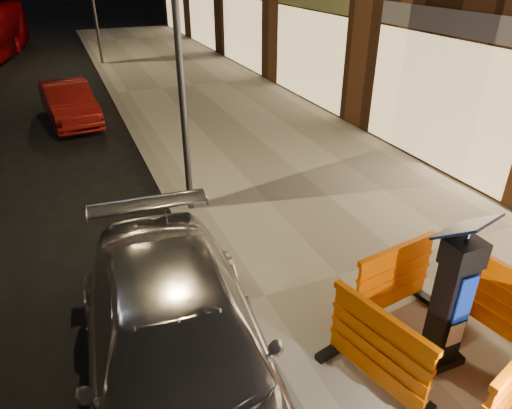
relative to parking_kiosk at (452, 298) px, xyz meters
name	(u,v)px	position (x,y,z in m)	size (l,w,h in m)	color
ground_plane	(232,313)	(-1.98, 1.90, -1.11)	(120.00, 120.00, 0.00)	black
sidewalk	(402,261)	(1.02, 1.90, -1.03)	(6.00, 60.00, 0.15)	#9A978C
kerb	(232,309)	(-1.98, 1.90, -1.03)	(0.30, 60.00, 0.15)	slate
parking_kiosk	(452,298)	(0.00, 0.00, 0.00)	(0.61, 0.61, 1.92)	black
barrier_back	(393,279)	(0.00, 0.95, -0.42)	(1.37, 0.56, 1.07)	#FF6900
barrier_kerbside	(377,350)	(-0.95, 0.00, -0.42)	(1.37, 0.56, 1.07)	#FF6900
barrier_bldgside	(504,305)	(0.95, 0.00, -0.42)	(1.37, 0.56, 1.07)	#FF6900
car_silver	(184,395)	(-2.98, 0.81, -1.11)	(2.03, 4.98, 1.45)	silver
car_red	(73,122)	(-3.54, 11.87, -1.11)	(1.27, 3.65, 1.20)	maroon
street_lamp_mid	(178,49)	(-1.73, 4.90, 2.04)	(0.12, 0.12, 6.00)	#3F3F44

